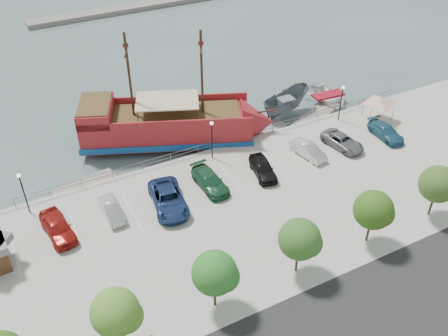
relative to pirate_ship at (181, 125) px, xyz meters
name	(u,v)px	position (x,y,z in m)	size (l,w,h in m)	color
ground	(243,202)	(0.99, -11.98, -2.22)	(160.00, 160.00, 0.00)	#4B5C5B
street	(356,324)	(0.99, -27.98, -1.21)	(100.00, 8.00, 0.04)	black
sidewalk	(306,266)	(0.99, -21.98, -1.20)	(100.00, 4.00, 0.05)	#B2AEA4
seawall_railing	(207,147)	(0.99, -4.18, -0.69)	(50.00, 0.06, 1.00)	slate
far_shore	(142,6)	(10.99, 43.02, -1.82)	(40.00, 3.00, 0.80)	gray
pirate_ship	(181,125)	(0.00, 0.00, 0.00)	(21.19, 13.16, 13.23)	maroon
patrol_boat	(286,105)	(13.19, -0.38, -0.82)	(2.71, 7.21, 2.79)	#525B64
speedboat	(328,98)	(19.52, -0.26, -1.56)	(4.56, 6.38, 1.32)	silver
dock_west	(85,185)	(-11.53, -2.78, -2.04)	(6.17, 1.76, 0.35)	gray
dock_mid	(261,133)	(8.47, -2.78, -2.03)	(6.64, 1.90, 0.38)	gray
dock_east	(314,118)	(15.63, -2.78, -2.00)	(7.49, 2.14, 0.43)	gray
canopy_tent	(381,97)	(20.85, -7.38, 1.72)	(5.34, 5.34, 3.37)	slate
lamp_post_left	(22,186)	(-17.01, -5.48, 1.72)	(0.36, 0.36, 4.28)	black
lamp_post_mid	(212,133)	(0.99, -5.48, 1.72)	(0.36, 0.36, 4.28)	black
lamp_post_right	(342,97)	(16.99, -5.48, 1.72)	(0.36, 0.36, 4.28)	black
tree_b	(118,313)	(-13.86, -22.05, 2.08)	(3.30, 3.20, 5.00)	#473321
tree_c	(217,274)	(-6.86, -22.05, 2.08)	(3.30, 3.20, 5.00)	#473321
tree_d	(302,240)	(0.14, -22.05, 2.08)	(3.30, 3.20, 5.00)	#473321
tree_e	(375,211)	(7.14, -22.05, 2.08)	(3.30, 3.20, 5.00)	#473321
tree_f	(440,185)	(14.14, -22.05, 2.08)	(3.30, 3.20, 5.00)	#473321
parked_car_a	(58,227)	(-15.33, -9.49, -0.38)	(1.97, 4.89, 1.67)	maroon
parked_car_b	(112,210)	(-10.65, -9.27, -0.56)	(1.40, 4.01, 1.32)	silver
parked_car_c	(168,199)	(-5.80, -10.43, -0.38)	(2.76, 5.99, 1.67)	navy
parked_car_d	(210,181)	(-1.31, -9.63, -0.49)	(2.04, 5.03, 1.46)	#225936
parked_car_e	(263,168)	(4.10, -10.24, -0.45)	(1.80, 4.47, 1.52)	black
parked_car_f	(308,150)	(9.79, -9.70, -0.52)	(1.48, 4.23, 1.39)	silver
parked_car_g	(343,141)	(13.92, -10.00, -0.55)	(2.23, 4.82, 1.34)	slate
parked_car_h	(386,132)	(19.21, -10.67, -0.53)	(1.92, 4.71, 1.37)	#275B78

